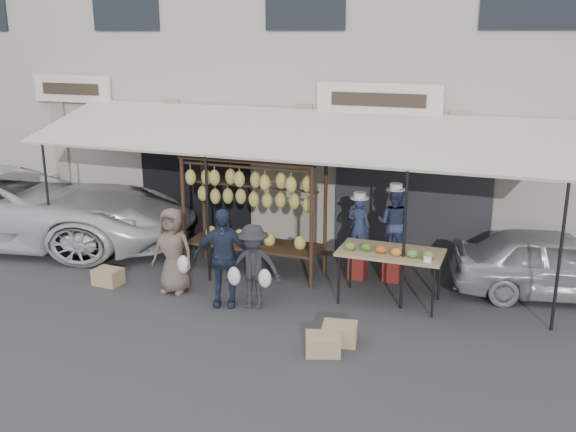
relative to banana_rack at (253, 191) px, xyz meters
The scene contains 16 objects.
ground_plane 2.43m from the banana_rack, 77.24° to the right, with size 90.00×90.00×0.00m, color #2D2D30.
shophouse 5.15m from the banana_rack, 85.05° to the left, with size 24.00×6.15×7.30m.
awning 1.18m from the banana_rack, 49.08° to the left, with size 10.00×2.35×2.92m.
banana_rack is the anchor object (origin of this frame).
produce_table 2.80m from the banana_rack, 10.55° to the right, with size 1.70×0.90×1.04m.
vendor_left 2.03m from the banana_rack, 12.87° to the left, with size 0.41×0.27×1.12m, color #232E4C.
vendor_right 2.62m from the banana_rack, 11.73° to the left, with size 0.64×0.49×1.31m, color navy.
customer_left 1.81m from the banana_rack, 124.99° to the right, with size 0.74×0.48×1.50m, color brown.
customer_mid 1.70m from the banana_rack, 85.37° to the right, with size 0.97×0.40×1.65m, color #222D41.
customer_right 1.80m from the banana_rack, 66.46° to the right, with size 0.91×0.52×1.41m, color #242429.
stool_left 2.37m from the banana_rack, 12.87° to the left, with size 0.30×0.30×0.42m, color maroon.
stool_right 2.91m from the banana_rack, 11.73° to the left, with size 0.31×0.31×0.43m, color maroon.
crate_near_a 3.67m from the banana_rack, 49.83° to the right, with size 0.48×0.37×0.29m, color tan.
crate_near_b 3.48m from the banana_rack, 43.38° to the right, with size 0.49×0.38×0.30m, color tan.
crate_far 3.01m from the banana_rack, 146.84° to the right, with size 0.48×0.36×0.29m, color tan.
sedan 5.39m from the banana_rack, ahead, with size 1.38×3.43×1.17m, color #97989D.
Camera 1 is at (4.17, -8.59, 4.34)m, focal length 40.00 mm.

